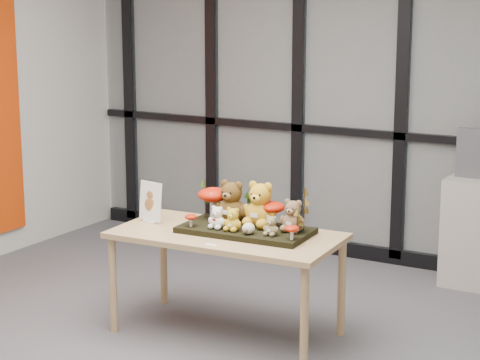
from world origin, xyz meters
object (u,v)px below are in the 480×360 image
Objects in this scene: bear_white_bow at (217,216)px; bear_beige_small at (271,224)px; bear_tan_back at (293,214)px; bear_brown_medium at (232,199)px; display_table at (227,243)px; mushroom_back_right at (272,213)px; sign_holder at (150,204)px; diorama_tray at (246,230)px; mushroom_front_right at (292,232)px; bear_pooh_yellow at (261,202)px; mushroom_front_left at (191,220)px; mushroom_back_left at (213,201)px; plush_cream_hedgehog at (249,228)px; bear_small_yellow at (233,218)px.

bear_white_bow reaches higher than bear_beige_small.
bear_tan_back is 0.17m from bear_beige_small.
display_table is at bearing -76.12° from bear_brown_medium.
bear_white_bow is at bearing -138.51° from display_table.
bear_brown_medium is 0.28m from mushroom_back_right.
bear_tan_back is 0.98m from sign_holder.
mushroom_front_right is (0.37, -0.10, 0.07)m from diorama_tray.
diorama_tray is at bearing 157.48° from bear_beige_small.
bear_white_bow reaches higher than display_table.
bear_beige_small is 0.76× the size of mushroom_back_right.
bear_pooh_yellow reaches higher than mushroom_back_right.
diorama_tray is at bearing 15.43° from sign_holder.
sign_holder is at bearing -167.22° from mushroom_back_right.
sign_holder reaches higher than mushroom_front_left.
bear_pooh_yellow is 1.77× the size of mushroom_back_right.
mushroom_back_left reaches higher than bear_beige_small.
bear_tan_back is 2.53× the size of mushroom_front_left.
bear_tan_back reaches higher than mushroom_front_left.
plush_cream_hedgehog is at bearing 3.50° from mushroom_front_left.
mushroom_back_left is at bearing 173.83° from bear_tan_back.
mushroom_back_left reaches higher than display_table.
sign_holder is (-0.53, 0.03, 0.01)m from bear_white_bow.
bear_brown_medium is 0.32m from plush_cream_hedgehog.
diorama_tray is 0.35m from mushroom_front_left.
mushroom_back_right is (0.27, 0.04, -0.06)m from bear_brown_medium.
sign_holder reaches higher than display_table.
bear_beige_small is at bearing 2.08° from bear_small_yellow.
bear_white_bow is 0.52m from mushroom_front_right.
mushroom_front_left is (-0.17, -0.05, -0.03)m from bear_white_bow.
bear_white_bow is (-0.11, 0.00, -0.00)m from bear_small_yellow.
bear_small_yellow is 0.72× the size of mushroom_back_left.
bear_white_bow is at bearing 6.23° from sign_holder.
bear_tan_back is (0.30, 0.07, 0.13)m from diorama_tray.
bear_pooh_yellow is 4.08× the size of plush_cream_hedgehog.
mushroom_back_left is (-0.30, 0.10, 0.13)m from diorama_tray.
bear_beige_small is 0.21m from mushroom_back_right.
bear_small_yellow is 0.91× the size of mushroom_back_right.
bear_tan_back is (0.40, 0.13, 0.21)m from display_table.
display_table is at bearing 174.95° from mushroom_front_right.
bear_small_yellow reaches higher than diorama_tray.
mushroom_front_right is (0.32, -0.19, -0.11)m from bear_pooh_yellow.
bear_pooh_yellow reaches higher than sign_holder.
bear_pooh_yellow is at bearing 51.61° from diorama_tray.
mushroom_back_left is at bearing 158.23° from diorama_tray.
mushroom_back_left reaches higher than diorama_tray.
bear_pooh_yellow is at bearing 173.42° from bear_tan_back.
bear_tan_back reaches higher than mushroom_front_right.
mushroom_back_left is at bearing 163.31° from mushroom_front_right.
bear_beige_small is 1.75× the size of plush_cream_hedgehog.
bear_beige_small is 0.15m from mushroom_front_right.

